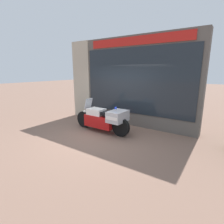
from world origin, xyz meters
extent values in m
plane|color=#7A5B4C|center=(0.00, 0.00, 0.00)|extent=(60.00, 60.00, 0.00)
cube|color=#56514C|center=(0.00, 2.00, 1.79)|extent=(5.87, 0.40, 3.58)
cube|color=#B2A893|center=(-2.43, 2.03, 1.79)|extent=(1.01, 0.55, 3.58)
cube|color=#1E262D|center=(0.47, 1.79, 1.84)|extent=(4.63, 0.02, 2.58)
cube|color=red|center=(0.47, 1.78, 3.35)|extent=(4.17, 0.03, 0.32)
cube|color=slate|center=(0.43, 2.01, 0.28)|extent=(4.41, 0.30, 0.55)
cube|color=silver|center=(0.43, 2.15, 1.14)|extent=(4.41, 0.02, 1.21)
cube|color=beige|center=(0.43, 2.01, 1.74)|extent=(4.41, 0.30, 0.02)
cube|color=#B7B2A8|center=(-0.95, 2.01, 1.78)|extent=(0.18, 0.04, 0.06)
cube|color=#C68E19|center=(0.43, 2.01, 1.78)|extent=(0.18, 0.04, 0.06)
cube|color=maroon|center=(1.81, 2.01, 1.78)|extent=(0.18, 0.04, 0.06)
cube|color=orange|center=(-0.60, 1.94, 0.69)|extent=(0.19, 0.02, 0.27)
cube|color=red|center=(1.45, 1.94, 0.69)|extent=(0.19, 0.03, 0.27)
cylinder|color=black|center=(-1.13, 0.53, 0.33)|extent=(0.66, 0.15, 0.66)
cylinder|color=black|center=(0.63, 0.50, 0.33)|extent=(0.66, 0.15, 0.66)
cube|color=#B71414|center=(-0.30, 0.51, 0.40)|extent=(1.20, 0.53, 0.44)
cube|color=white|center=(-0.48, 0.52, 0.72)|extent=(0.66, 0.46, 0.27)
cube|color=black|center=(-0.02, 0.51, 0.75)|extent=(0.70, 0.39, 0.10)
cube|color=#B7B7BC|center=(0.50, 0.50, 0.71)|extent=(0.54, 0.77, 0.38)
cube|color=white|center=(0.50, 0.50, 0.71)|extent=(0.48, 0.78, 0.11)
cube|color=#B2BCC6|center=(-0.87, 0.53, 1.02)|extent=(0.15, 0.36, 0.39)
sphere|color=white|center=(-1.09, 0.53, 0.65)|extent=(0.14, 0.14, 0.14)
sphere|color=blue|center=(0.41, 0.50, 0.99)|extent=(0.09, 0.09, 0.09)
camera|label=1|loc=(3.66, -4.47, 2.26)|focal=28.00mm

